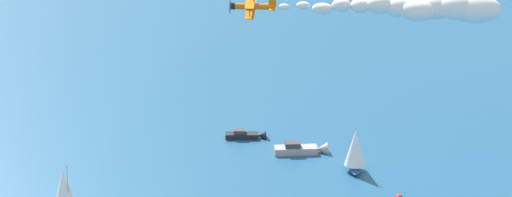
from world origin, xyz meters
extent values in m
ellipsoid|color=#23478C|center=(-3.13, -26.63, 0.50)|extent=(5.69, 6.94, 0.99)
cylinder|color=#B2B2B7|center=(-2.82, -27.07, 5.07)|extent=(0.14, 0.14, 8.15)
cone|color=white|center=(-3.33, -26.34, 4.66)|extent=(5.43, 5.43, 6.93)
cube|color=#9E9993|center=(10.06, -26.78, 0.66)|extent=(8.03, 7.31, 1.32)
cone|color=#9E9993|center=(6.18, -30.02, 0.66)|extent=(3.31, 3.38, 2.64)
cube|color=#38383D|center=(10.54, -26.39, 1.81)|extent=(3.57, 3.47, 0.99)
cube|color=black|center=(22.98, -26.82, 0.52)|extent=(6.52, 5.54, 1.05)
cone|color=black|center=(19.74, -29.17, 0.52)|extent=(2.58, 2.68, 2.09)
cube|color=#38383D|center=(23.38, -26.53, 1.44)|extent=(2.84, 2.70, 0.78)
cylinder|color=#B2B2B7|center=(23.99, 19.83, 5.99)|extent=(0.14, 0.14, 9.63)
cone|color=white|center=(25.03, 19.71, 5.51)|extent=(5.12, 5.12, 8.19)
cylinder|color=orange|center=(-5.68, 8.98, 39.73)|extent=(5.97, 4.31, 1.05)
cylinder|color=black|center=(-3.23, 10.53, 39.73)|extent=(1.14, 1.31, 1.18)
cylinder|color=#4C4C51|center=(-2.88, 10.76, 39.73)|extent=(1.48, 2.29, 2.68)
cube|color=orange|center=(-5.40, 9.10, 39.46)|extent=(4.89, 6.70, 1.44)
cylinder|color=black|center=(-6.81, 11.32, 39.80)|extent=(0.30, 0.39, 1.61)
cylinder|color=black|center=(-5.96, 9.98, 40.09)|extent=(0.30, 0.39, 1.61)
cylinder|color=black|center=(-5.01, 8.48, 40.42)|extent=(0.30, 0.39, 1.61)
cube|color=orange|center=(-8.15, 7.54, 40.27)|extent=(1.10, 0.86, 1.20)
cube|color=orange|center=(-8.09, 7.46, 39.73)|extent=(2.08, 2.57, 0.54)
cylinder|color=black|center=(-5.38, 10.00, 38.58)|extent=(0.63, 0.51, 0.61)
cylinder|color=black|center=(-4.44, 8.51, 38.91)|extent=(0.63, 0.51, 0.61)
ellipsoid|color=white|center=(-9.68, 6.75, 39.81)|extent=(1.99, 1.88, 1.10)
ellipsoid|color=white|center=(-11.88, 5.06, 40.00)|extent=(2.51, 2.35, 1.34)
ellipsoid|color=white|center=(-14.24, 3.65, 39.57)|extent=(3.71, 3.46, 1.96)
ellipsoid|color=white|center=(-16.41, 1.93, 40.06)|extent=(3.67, 3.57, 2.19)
ellipsoid|color=white|center=(-18.62, 0.28, 39.96)|extent=(3.95, 3.89, 2.46)
ellipsoid|color=white|center=(-20.97, -1.17, 40.20)|extent=(5.24, 5.08, 3.11)
ellipsoid|color=white|center=(-23.29, -2.64, 39.83)|extent=(5.57, 5.42, 3.34)
ellipsoid|color=white|center=(-26.06, -3.42, 39.61)|extent=(6.94, 6.44, 3.61)
ellipsoid|color=white|center=(-27.84, -5.76, 39.90)|extent=(7.10, 6.80, 4.08)
ellipsoid|color=white|center=(-30.41, -6.84, 40.07)|extent=(7.88, 7.42, 4.29)
ellipsoid|color=white|center=(-32.65, -8.45, 39.80)|extent=(9.15, 8.47, 4.73)
camera|label=1|loc=(-92.48, 128.80, 80.32)|focal=73.78mm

